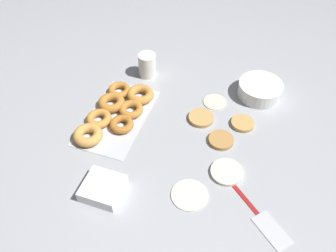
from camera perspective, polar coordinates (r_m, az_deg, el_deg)
ground_plane at (r=1.30m, az=3.55°, el=-2.61°), size 3.00×3.00×0.00m
pancake_0 at (r=1.45m, az=7.53°, el=3.89°), size 0.09×0.09×0.01m
pancake_1 at (r=1.30m, az=8.51°, el=-2.25°), size 0.09×0.09×0.02m
pancake_2 at (r=1.16m, az=3.48°, el=-10.94°), size 0.12×0.12×0.01m
pancake_3 at (r=1.37m, az=5.34°, el=1.30°), size 0.10×0.10×0.02m
pancake_4 at (r=1.22m, az=9.40°, el=-7.30°), size 0.11×0.11×0.01m
pancake_5 at (r=1.38m, az=11.89°, el=0.41°), size 0.09×0.09×0.02m
donut_tray at (r=1.39m, az=-8.36°, el=2.34°), size 0.38×0.22×0.04m
batter_bowl at (r=1.50m, az=14.54°, el=5.69°), size 0.18×0.18×0.06m
container_stack at (r=1.17m, az=-10.39°, el=-9.80°), size 0.12×0.12×0.04m
paper_cup at (r=1.55m, az=-3.34°, el=9.72°), size 0.08×0.08×0.10m
spatula at (r=1.15m, az=15.29°, el=-14.66°), size 0.21×0.23×0.01m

